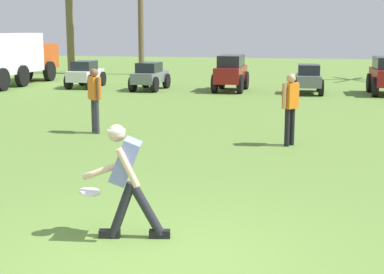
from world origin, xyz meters
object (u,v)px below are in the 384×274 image
(frisbee_thrower, at_px, (126,175))
(parked_car_slot_b, at_px, (150,76))
(frisbee_in_flight, at_px, (90,192))
(teammate_near_sideline, at_px, (290,103))
(box_truck, at_px, (15,56))
(palm_tree_far_left, at_px, (70,14))
(parked_car_slot_a, at_px, (85,74))
(teammate_midfield, at_px, (95,94))
(parked_car_slot_c, at_px, (231,72))
(parked_car_slot_d, at_px, (308,79))

(frisbee_thrower, relative_size, parked_car_slot_b, 0.63)
(frisbee_thrower, bearing_deg, frisbee_in_flight, 168.86)
(teammate_near_sideline, bearing_deg, box_truck, 138.77)
(frisbee_in_flight, xyz_separation_m, parked_car_slot_b, (-3.74, 15.92, 0.04))
(palm_tree_far_left, bearing_deg, parked_car_slot_a, -62.40)
(teammate_midfield, bearing_deg, frisbee_in_flight, -69.52)
(parked_car_slot_c, height_order, box_truck, box_truck)
(teammate_midfield, distance_m, box_truck, 12.54)
(teammate_near_sideline, bearing_deg, frisbee_in_flight, -110.39)
(frisbee_in_flight, relative_size, teammate_midfield, 0.23)
(frisbee_thrower, distance_m, parked_car_slot_a, 17.88)
(parked_car_slot_a, bearing_deg, teammate_near_sideline, -49.42)
(teammate_midfield, height_order, parked_car_slot_a, teammate_midfield)
(teammate_midfield, distance_m, palm_tree_far_left, 18.17)
(frisbee_in_flight, height_order, palm_tree_far_left, palm_tree_far_left)
(frisbee_thrower, xyz_separation_m, palm_tree_far_left, (-10.58, 22.97, 2.32))
(parked_car_slot_d, bearing_deg, box_truck, 177.31)
(teammate_near_sideline, bearing_deg, parked_car_slot_d, 88.57)
(frisbee_in_flight, height_order, parked_car_slot_a, parked_car_slot_a)
(frisbee_thrower, xyz_separation_m, parked_car_slot_d, (1.95, 16.11, -0.23))
(parked_car_slot_c, height_order, palm_tree_far_left, palm_tree_far_left)
(parked_car_slot_a, distance_m, parked_car_slot_c, 6.10)
(frisbee_in_flight, height_order, teammate_midfield, teammate_midfield)
(parked_car_slot_a, bearing_deg, parked_car_slot_b, -7.35)
(parked_car_slot_a, xyz_separation_m, parked_car_slot_c, (6.09, -0.07, 0.18))
(parked_car_slot_b, bearing_deg, parked_car_slot_d, 0.83)
(frisbee_thrower, bearing_deg, parked_car_slot_d, 83.10)
(frisbee_thrower, relative_size, parked_car_slot_a, 0.64)
(frisbee_in_flight, height_order, box_truck, box_truck)
(frisbee_thrower, bearing_deg, teammate_midfield, 114.05)
(teammate_midfield, xyz_separation_m, parked_car_slot_d, (4.90, 9.49, -0.38))
(parked_car_slot_a, height_order, palm_tree_far_left, palm_tree_far_left)
(teammate_near_sideline, distance_m, palm_tree_far_left, 21.01)
(parked_car_slot_b, relative_size, parked_car_slot_c, 0.95)
(parked_car_slot_d, bearing_deg, teammate_near_sideline, -91.43)
(teammate_near_sideline, height_order, parked_car_slot_c, teammate_near_sideline)
(teammate_near_sideline, bearing_deg, parked_car_slot_a, 130.58)
(parked_car_slot_a, height_order, parked_car_slot_b, same)
(frisbee_thrower, relative_size, teammate_midfield, 0.91)
(frisbee_thrower, relative_size, parked_car_slot_c, 0.60)
(frisbee_thrower, height_order, frisbee_in_flight, frisbee_thrower)
(frisbee_thrower, relative_size, palm_tree_far_left, 0.27)
(parked_car_slot_a, distance_m, palm_tree_far_left, 7.85)
(parked_car_slot_c, bearing_deg, box_truck, 177.74)
(frisbee_thrower, distance_m, teammate_midfield, 7.25)
(parked_car_slot_d, bearing_deg, palm_tree_far_left, 151.29)
(teammate_near_sideline, bearing_deg, palm_tree_far_left, 126.00)
(teammate_midfield, distance_m, parked_car_slot_a, 10.64)
(teammate_near_sideline, relative_size, parked_car_slot_d, 0.70)
(frisbee_thrower, xyz_separation_m, teammate_near_sideline, (1.70, 6.07, 0.14))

